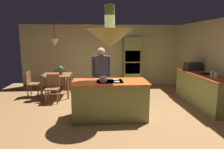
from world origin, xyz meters
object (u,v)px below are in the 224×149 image
Objects in this scene: oven_tower at (131,62)px; chair_at_corner at (31,82)px; microwave_on_counter at (192,66)px; cooking_pot_on_cooktop at (103,79)px; canister_flour at (216,75)px; canister_sugar at (212,74)px; person_at_island at (101,74)px; potted_plant_on_table at (61,70)px; chair_by_back_wall at (60,78)px; kitchen_island at (110,100)px; cup_on_table at (58,74)px; chair_facing_island at (53,86)px; dining_table at (57,78)px.

chair_at_corner is (-3.66, -1.14, -0.53)m from oven_tower.
microwave_on_counter is 3.43m from cooking_pot_on_cooktop.
oven_tower is 3.51m from canister_flour.
canister_flour is at bearing -90.00° from canister_sugar.
microwave_on_counter is at bearing 90.00° from canister_flour.
oven_tower is at bearing -72.67° from chair_at_corner.
person_at_island is 1.91m from potted_plant_on_table.
chair_by_back_wall is at bearing 164.63° from microwave_on_counter.
cooking_pot_on_cooktop is (0.03, -0.85, 0.02)m from person_at_island.
cup_on_table is at bearing 130.74° from kitchen_island.
oven_tower is 3.38m from chair_facing_island.
person_at_island reaches higher than kitchen_island.
canister_flour reaches higher than cooking_pot_on_cooktop.
oven_tower is 3.87m from chair_at_corner.
canister_flour is at bearing -20.64° from cup_on_table.
oven_tower reaches higher than person_at_island.
cooking_pot_on_cooktop is at bearing -173.80° from canister_flour.
person_at_island is at bearing -165.18° from microwave_on_counter.
chair_by_back_wall is 1.89× the size of microwave_on_counter.
dining_table is 0.29m from cup_on_table.
cup_on_table is 0.20× the size of microwave_on_counter.
person_at_island is at bearing -44.60° from potted_plant_on_table.
kitchen_island is at bearing -51.01° from dining_table.
person_at_island is 3.08m from canister_flour.
chair_by_back_wall is 4.74m from microwave_on_counter.
kitchen_island reaches higher than chair_facing_island.
dining_table is 0.88m from chair_at_corner.
chair_facing_island is at bearing -100.88° from cup_on_table.
canister_flour is at bearing -9.84° from person_at_island.
chair_by_back_wall is 5.16m from canister_sugar.
potted_plant_on_table is 1.67× the size of cooking_pot_on_cooktop.
oven_tower reaches higher than chair_at_corner.
cup_on_table is (-1.61, 1.87, 0.33)m from kitchen_island.
kitchen_island is at bearing -49.26° from cup_on_table.
chair_facing_island is (-1.70, 1.43, 0.03)m from kitchen_island.
microwave_on_counter is (0.00, 1.33, 0.06)m from canister_flour.
microwave_on_counter is at bearing 28.23° from kitchen_island.
cooking_pot_on_cooktop is (-3.00, -0.51, -0.01)m from canister_sugar.
kitchen_island is 0.90× the size of oven_tower.
chair_facing_island is at bearing 134.69° from cooking_pot_on_cooktop.
canister_sugar is 0.95× the size of cooking_pot_on_cooktop.
chair_facing_island is 1.89× the size of microwave_on_counter.
cooking_pot_on_cooktop reaches higher than potted_plant_on_table.
person_at_island is 2.59m from chair_by_back_wall.
microwave_on_counter is (1.74, -1.72, 0.05)m from oven_tower.
chair_facing_island is at bearing -90.00° from dining_table.
cooking_pot_on_cooktop is (1.39, -2.19, 0.09)m from potted_plant_on_table.
chair_at_corner is 3.32m from cooking_pot_on_cooktop.
chair_by_back_wall is (0.00, 1.35, 0.00)m from chair_facing_island.
oven_tower reaches higher than chair_facing_island.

